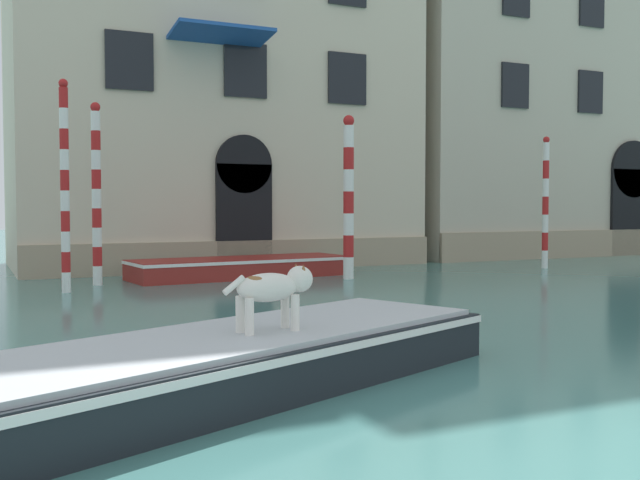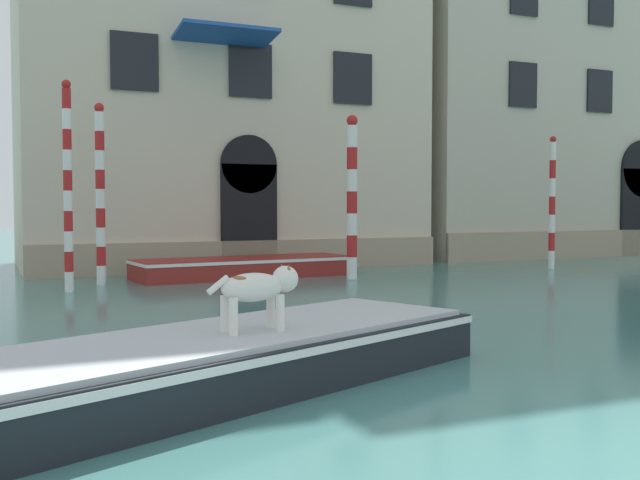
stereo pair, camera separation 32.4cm
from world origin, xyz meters
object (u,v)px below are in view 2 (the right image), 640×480
Objects in this scene: dog_on_deck at (259,288)px; mooring_pole_1 at (352,196)px; boat_moored_near_palazzo at (245,267)px; mooring_pole_2 at (100,193)px; mooring_pole_5 at (68,186)px; boat_foreground at (120,378)px; mooring_pole_0 at (552,202)px.

mooring_pole_1 is (6.06, 9.89, 1.09)m from dog_on_deck.
mooring_pole_1 is (2.39, -1.58, 1.86)m from boat_moored_near_palazzo.
boat_moored_near_palazzo is 4.21m from mooring_pole_2.
dog_on_deck is 9.97m from mooring_pole_5.
boat_moored_near_palazzo is (3.67, 11.47, -0.77)m from dog_on_deck.
mooring_pole_0 reaches higher than boat_foreground.
boat_moored_near_palazzo is at bearing 65.19° from dog_on_deck.
mooring_pole_2 is at bearing 176.05° from mooring_pole_0.
mooring_pole_0 is 0.94× the size of mooring_pole_1.
mooring_pole_2 is (-6.12, 1.20, 0.06)m from mooring_pole_1.
mooring_pole_5 is (-13.84, -0.36, 0.33)m from mooring_pole_0.
mooring_pole_5 reaches higher than boat_foreground.
dog_on_deck is at bearing -89.67° from mooring_pole_2.
mooring_pole_0 reaches higher than boat_moored_near_palazzo.
mooring_pole_1 reaches higher than mooring_pole_0.
mooring_pole_2 is at bearing 55.56° from mooring_pole_5.
boat_foreground is 1.50× the size of boat_moored_near_palazzo.
boat_foreground is 1.71m from dog_on_deck.
mooring_pole_0 is 0.86× the size of mooring_pole_5.
mooring_pole_2 is at bearing 83.27° from dog_on_deck.
boat_foreground is 1.94× the size of mooring_pole_5.
dog_on_deck is 0.17× the size of boat_moored_near_palazzo.
mooring_pole_5 reaches higher than dog_on_deck.
mooring_pole_0 is at bearing 2.56° from mooring_pole_1.
dog_on_deck is 0.22× the size of mooring_pole_5.
mooring_pole_1 is 6.99m from mooring_pole_5.
dog_on_deck is 0.25× the size of mooring_pole_1.
mooring_pole_1 is 0.91× the size of mooring_pole_5.
boat_moored_near_palazzo is 1.29× the size of mooring_pole_5.
dog_on_deck reaches higher than boat_foreground.
mooring_pole_2 reaches higher than dog_on_deck.
mooring_pole_1 is at bearing 0.43° from mooring_pole_5.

